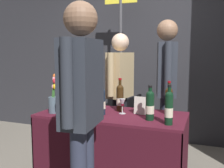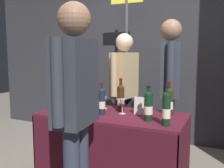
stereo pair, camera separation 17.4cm
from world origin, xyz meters
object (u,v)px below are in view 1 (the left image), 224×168
object	(u,v)px
tasting_table	(112,138)
display_bottle_0	(64,96)
flower_vase	(54,102)
taster_foreground_right	(82,100)
wine_glass_near_vendor	(102,101)
vendor_presenter	(120,85)
featured_wine_bottle	(87,102)
booth_signpost	(121,52)
wine_glass_mid	(122,103)
wine_glass_near_taster	(139,103)

from	to	relation	value
tasting_table	display_bottle_0	distance (m)	0.70
flower_vase	taster_foreground_right	bearing A→B (deg)	-42.60
display_bottle_0	flower_vase	bearing A→B (deg)	-87.28
tasting_table	taster_foreground_right	distance (m)	0.91
display_bottle_0	wine_glass_near_vendor	bearing A→B (deg)	19.99
vendor_presenter	featured_wine_bottle	bearing A→B (deg)	8.16
featured_wine_bottle	vendor_presenter	bearing A→B (deg)	87.80
wine_glass_near_vendor	booth_signpost	size ratio (longest dim) A/B	0.05
booth_signpost	display_bottle_0	bearing A→B (deg)	-102.79
vendor_presenter	booth_signpost	world-z (taller)	booth_signpost
wine_glass_mid	flower_vase	bearing A→B (deg)	-162.06
wine_glass_near_vendor	flower_vase	world-z (taller)	flower_vase
wine_glass_near_vendor	taster_foreground_right	world-z (taller)	taster_foreground_right
wine_glass_mid	taster_foreground_right	world-z (taller)	taster_foreground_right
display_bottle_0	wine_glass_near_taster	xyz separation A→B (m)	(0.81, 0.13, -0.05)
tasting_table	wine_glass_near_taster	distance (m)	0.45
flower_vase	booth_signpost	distance (m)	1.48
wine_glass_near_taster	display_bottle_0	bearing A→B (deg)	-170.97
tasting_table	booth_signpost	xyz separation A→B (m)	(-0.31, 1.18, 0.87)
tasting_table	wine_glass_mid	world-z (taller)	wine_glass_mid
tasting_table	wine_glass_mid	bearing A→B (deg)	18.84
wine_glass_near_vendor	vendor_presenter	xyz separation A→B (m)	(0.00, 0.58, 0.10)
tasting_table	wine_glass_mid	size ratio (longest dim) A/B	9.70
wine_glass_mid	booth_signpost	xyz separation A→B (m)	(-0.41, 1.15, 0.52)
tasting_table	display_bottle_0	bearing A→B (deg)	176.98
wine_glass_mid	vendor_presenter	size ratio (longest dim) A/B	0.09
display_bottle_0	wine_glass_mid	xyz separation A→B (m)	(0.67, 0.00, -0.04)
tasting_table	featured_wine_bottle	size ratio (longest dim) A/B	4.95
wine_glass_mid	taster_foreground_right	distance (m)	0.80
booth_signpost	featured_wine_bottle	bearing A→B (deg)	-85.53
display_bottle_0	taster_foreground_right	size ratio (longest dim) A/B	0.19
booth_signpost	taster_foreground_right	bearing A→B (deg)	-79.40
featured_wine_bottle	booth_signpost	xyz separation A→B (m)	(-0.10, 1.33, 0.49)
display_bottle_0	wine_glass_near_taster	world-z (taller)	display_bottle_0
featured_wine_bottle	tasting_table	bearing A→B (deg)	35.34
booth_signpost	flower_vase	bearing A→B (deg)	-100.45
display_bottle_0	wine_glass_near_vendor	xyz separation A→B (m)	(0.40, 0.14, -0.05)
display_bottle_0	vendor_presenter	world-z (taller)	vendor_presenter
wine_glass_near_taster	taster_foreground_right	xyz separation A→B (m)	(-0.19, -0.90, 0.18)
featured_wine_bottle	vendor_presenter	size ratio (longest dim) A/B	0.18
wine_glass_near_vendor	booth_signpost	distance (m)	1.15
display_bottle_0	wine_glass_mid	world-z (taller)	display_bottle_0
tasting_table	vendor_presenter	xyz separation A→B (m)	(-0.17, 0.76, 0.44)
taster_foreground_right	vendor_presenter	bearing A→B (deg)	2.69
wine_glass_near_vendor	taster_foreground_right	xyz separation A→B (m)	(0.22, -0.92, 0.18)
tasting_table	vendor_presenter	size ratio (longest dim) A/B	0.89
wine_glass_mid	wine_glass_near_taster	world-z (taller)	wine_glass_mid
display_bottle_0	taster_foreground_right	bearing A→B (deg)	-51.22
tasting_table	vendor_presenter	world-z (taller)	vendor_presenter
tasting_table	featured_wine_bottle	world-z (taller)	featured_wine_bottle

